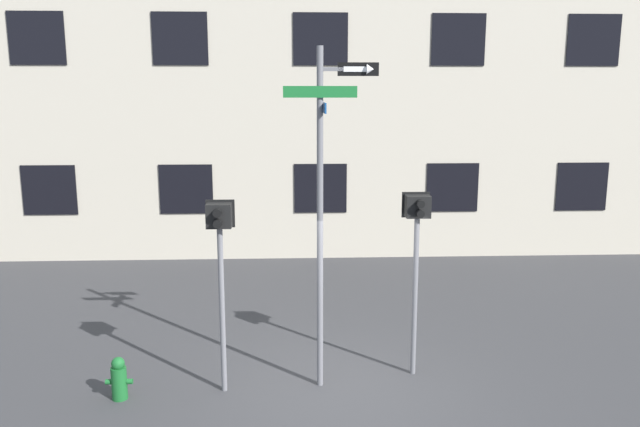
{
  "coord_description": "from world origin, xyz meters",
  "views": [
    {
      "loc": [
        -0.71,
        -8.28,
        4.27
      ],
      "look_at": [
        -0.33,
        0.33,
        2.6
      ],
      "focal_mm": 35.0,
      "sensor_mm": 36.0,
      "label": 1
    }
  ],
  "objects_px": {
    "pedestrian_signal_right": "(417,234)",
    "pedestrian_signal_left": "(220,245)",
    "fire_hydrant": "(119,379)",
    "street_sign_pole": "(324,195)"
  },
  "relations": [
    {
      "from": "pedestrian_signal_right",
      "to": "fire_hydrant",
      "type": "xyz_separation_m",
      "value": [
        -4.31,
        -0.63,
        -1.91
      ]
    },
    {
      "from": "fire_hydrant",
      "to": "pedestrian_signal_right",
      "type": "bearing_deg",
      "value": 8.31
    },
    {
      "from": "pedestrian_signal_left",
      "to": "fire_hydrant",
      "type": "height_order",
      "value": "pedestrian_signal_left"
    },
    {
      "from": "pedestrian_signal_right",
      "to": "pedestrian_signal_left",
      "type": "bearing_deg",
      "value": -171.28
    },
    {
      "from": "pedestrian_signal_left",
      "to": "fire_hydrant",
      "type": "distance_m",
      "value": 2.39
    },
    {
      "from": "street_sign_pole",
      "to": "pedestrian_signal_left",
      "type": "distance_m",
      "value": 1.61
    },
    {
      "from": "street_sign_pole",
      "to": "pedestrian_signal_left",
      "type": "xyz_separation_m",
      "value": [
        -1.46,
        -0.11,
        -0.67
      ]
    },
    {
      "from": "street_sign_pole",
      "to": "fire_hydrant",
      "type": "height_order",
      "value": "street_sign_pole"
    },
    {
      "from": "pedestrian_signal_left",
      "to": "pedestrian_signal_right",
      "type": "bearing_deg",
      "value": 8.72
    },
    {
      "from": "pedestrian_signal_right",
      "to": "street_sign_pole",
      "type": "bearing_deg",
      "value": -166.94
    }
  ]
}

